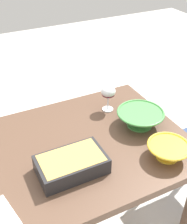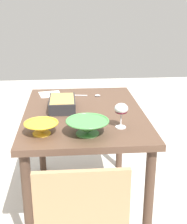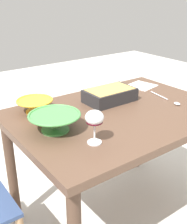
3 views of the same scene
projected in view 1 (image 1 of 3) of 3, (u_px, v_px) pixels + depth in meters
dining_table at (71, 162)px, 1.49m from camera, size 1.18×0.83×0.76m
wine_glass at (108, 93)px, 1.64m from camera, size 0.08×0.08×0.16m
casserole_dish at (71, 164)px, 1.28m from camera, size 0.30×0.18×0.08m
mixing_bowl at (168, 150)px, 1.36m from camera, size 0.20×0.20×0.07m
small_bowl at (140, 118)px, 1.56m from camera, size 0.25×0.25×0.09m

